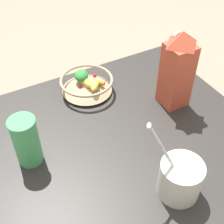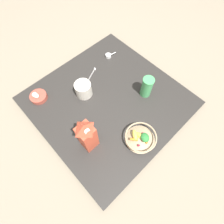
% 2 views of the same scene
% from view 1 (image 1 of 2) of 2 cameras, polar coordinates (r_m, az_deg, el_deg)
% --- Properties ---
extents(ground_plane, '(6.00, 6.00, 0.00)m').
position_cam_1_polar(ground_plane, '(0.94, 1.64, -10.63)').
color(ground_plane, gray).
extents(countertop, '(0.94, 0.94, 0.04)m').
position_cam_1_polar(countertop, '(0.92, 1.66, -9.97)').
color(countertop, '#2D2B28').
rests_on(countertop, ground_plane).
extents(fruit_bowl, '(0.19, 0.19, 0.08)m').
position_cam_1_polar(fruit_bowl, '(1.12, -4.65, 5.19)').
color(fruit_bowl, tan).
rests_on(fruit_bowl, countertop).
extents(milk_carton, '(0.08, 0.08, 0.27)m').
position_cam_1_polar(milk_carton, '(1.03, 11.83, 7.59)').
color(milk_carton, '#CC4C33').
rests_on(milk_carton, countertop).
extents(yogurt_tub, '(0.14, 0.12, 0.24)m').
position_cam_1_polar(yogurt_tub, '(0.83, 12.36, -11.63)').
color(yogurt_tub, silver).
rests_on(yogurt_tub, countertop).
extents(drinking_cup, '(0.08, 0.08, 0.16)m').
position_cam_1_polar(drinking_cup, '(0.89, -15.43, -5.01)').
color(drinking_cup, '#4CB266').
rests_on(drinking_cup, countertop).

